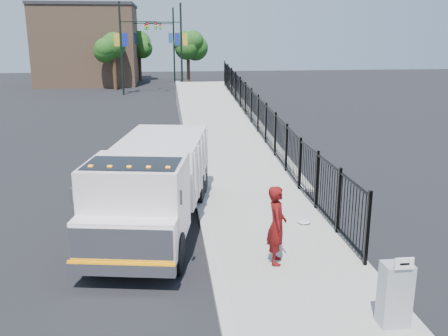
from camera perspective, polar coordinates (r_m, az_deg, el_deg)
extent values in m
plane|color=black|center=(13.56, -1.75, -8.51)|extent=(120.00, 120.00, 0.00)
cube|color=#9E998E|center=(12.07, 8.45, -11.54)|extent=(3.55, 12.00, 0.12)
cube|color=#ADAAA3|center=(11.73, -0.87, -12.07)|extent=(0.30, 12.00, 0.16)
cube|color=#9E998E|center=(29.06, -0.37, 4.46)|extent=(3.95, 24.06, 3.19)
cube|color=black|center=(25.21, 3.88, 4.83)|extent=(0.10, 28.00, 1.80)
cube|color=black|center=(14.69, -7.75, -4.46)|extent=(2.15, 6.76, 0.22)
cube|color=white|center=(12.28, -9.90, -3.69)|extent=(2.66, 2.54, 1.97)
cube|color=white|center=(11.34, -11.20, -8.06)|extent=(2.40, 1.09, 0.98)
cube|color=silver|center=(11.02, -11.67, -8.80)|extent=(2.24, 0.48, 0.84)
cube|color=silver|center=(11.16, -11.63, -11.27)|extent=(2.35, 0.59, 0.28)
cube|color=#FD9000|center=(11.10, -11.67, -10.59)|extent=(2.33, 0.47, 0.06)
cube|color=black|center=(11.87, -10.30, -1.38)|extent=(2.36, 1.64, 0.84)
cube|color=white|center=(15.60, -6.99, 0.53)|extent=(3.05, 4.48, 1.67)
cube|color=silver|center=(11.60, -17.03, -2.99)|extent=(0.07, 0.07, 0.34)
cube|color=silver|center=(11.00, -4.91, -3.35)|extent=(0.07, 0.07, 0.34)
cube|color=orange|center=(11.69, -15.01, 0.17)|extent=(0.11, 0.09, 0.06)
cube|color=orange|center=(11.56, -12.92, 0.14)|extent=(0.11, 0.09, 0.06)
cube|color=orange|center=(11.44, -10.80, 0.10)|extent=(0.11, 0.09, 0.06)
cube|color=orange|center=(11.34, -8.63, 0.07)|extent=(0.11, 0.09, 0.06)
cube|color=orange|center=(11.26, -6.42, 0.04)|extent=(0.11, 0.09, 0.06)
cylinder|color=black|center=(12.32, -15.15, -9.12)|extent=(0.48, 1.02, 0.98)
cylinder|color=black|center=(11.84, -5.49, -9.65)|extent=(0.48, 1.02, 0.98)
cylinder|color=black|center=(16.65, -10.02, -2.34)|extent=(0.48, 1.02, 0.98)
cylinder|color=black|center=(16.30, -2.93, -2.51)|extent=(0.48, 1.02, 0.98)
cylinder|color=black|center=(17.65, -9.22, -1.28)|extent=(0.48, 1.02, 0.98)
cylinder|color=black|center=(17.33, -2.54, -1.41)|extent=(0.48, 1.02, 0.98)
imported|color=#5C0B0C|center=(11.88, 6.05, -6.50)|extent=(0.57, 0.76, 1.91)
cube|color=gray|center=(10.11, 18.95, -13.49)|extent=(0.55, 0.40, 1.25)
cube|color=white|center=(9.61, 19.90, -10.24)|extent=(0.35, 0.04, 0.22)
ellipsoid|color=silver|center=(14.70, 9.14, -6.05)|extent=(0.39, 0.39, 0.10)
cylinder|color=black|center=(45.69, -11.66, 13.17)|extent=(0.18, 0.18, 8.00)
cube|color=black|center=(45.57, -9.73, 16.15)|extent=(3.20, 0.08, 0.08)
cube|color=black|center=(45.53, -7.83, 15.79)|extent=(0.18, 0.22, 0.60)
cube|color=navy|center=(45.64, -11.26, 14.20)|extent=(0.45, 0.04, 1.10)
cube|color=gold|center=(45.70, -12.16, 14.15)|extent=(0.45, 0.04, 1.10)
cylinder|color=black|center=(47.38, -4.89, 13.49)|extent=(0.18, 0.18, 8.00)
cube|color=black|center=(47.33, -6.97, 16.22)|extent=(3.20, 0.08, 0.08)
cube|color=black|center=(47.35, -8.77, 15.73)|extent=(0.18, 0.22, 0.60)
cube|color=gold|center=(47.37, -4.48, 14.46)|extent=(0.45, 0.04, 1.10)
cube|color=#16259A|center=(47.35, -5.35, 14.45)|extent=(0.45, 0.04, 1.10)
cylinder|color=black|center=(54.69, -10.49, 13.53)|extent=(0.18, 0.18, 8.00)
cube|color=black|center=(54.61, -8.87, 16.02)|extent=(3.20, 0.08, 0.08)
cube|color=black|center=(54.58, -7.29, 15.71)|extent=(0.18, 0.22, 0.60)
cube|color=navy|center=(54.66, -10.16, 14.39)|extent=(0.45, 0.04, 1.10)
cube|color=orange|center=(54.70, -10.91, 14.35)|extent=(0.45, 0.04, 1.10)
cylinder|color=black|center=(57.19, -5.75, 13.77)|extent=(0.18, 0.18, 8.00)
cube|color=black|center=(57.16, -7.48, 16.03)|extent=(3.20, 0.08, 0.08)
cube|color=black|center=(57.19, -8.97, 15.62)|extent=(0.18, 0.22, 0.60)
cube|color=#D93E0D|center=(57.18, -5.41, 14.59)|extent=(0.45, 0.04, 1.10)
cube|color=#26529A|center=(57.17, -6.13, 14.57)|extent=(0.45, 0.04, 1.10)
cylinder|color=#382314|center=(49.94, -12.38, 10.53)|extent=(0.36, 0.36, 3.20)
sphere|color=#194714|center=(49.81, -12.54, 13.28)|extent=(2.48, 2.48, 2.48)
cylinder|color=#382314|center=(53.64, -4.09, 11.15)|extent=(0.36, 0.36, 3.20)
sphere|color=#194714|center=(53.52, -4.14, 13.71)|extent=(2.45, 2.45, 2.45)
cylinder|color=#382314|center=(59.73, -9.58, 11.40)|extent=(0.36, 0.36, 3.20)
sphere|color=#194714|center=(59.62, -9.68, 13.70)|extent=(2.71, 2.71, 2.71)
cube|color=#8C664C|center=(56.94, -15.21, 13.33)|extent=(10.00, 10.00, 8.00)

